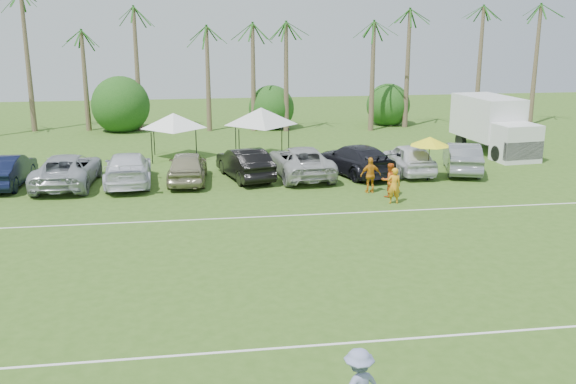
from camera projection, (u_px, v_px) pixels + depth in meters
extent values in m
cube|color=white|center=(215.00, 353.00, 17.07)|extent=(80.00, 0.10, 0.01)
cube|color=white|center=(205.00, 219.00, 28.53)|extent=(80.00, 0.10, 0.01)
cone|color=brown|center=(36.00, 69.00, 48.46)|extent=(0.44, 0.44, 10.00)
cone|color=brown|center=(90.00, 62.00, 48.90)|extent=(0.44, 0.44, 11.00)
cone|color=brown|center=(144.00, 81.00, 49.86)|extent=(0.44, 0.44, 8.00)
cone|color=brown|center=(196.00, 74.00, 50.30)|extent=(0.44, 0.44, 9.00)
cone|color=brown|center=(247.00, 67.00, 50.74)|extent=(0.44, 0.44, 10.00)
cone|color=brown|center=(296.00, 60.00, 51.18)|extent=(0.44, 0.44, 11.00)
cone|color=brown|center=(357.00, 78.00, 52.28)|extent=(0.44, 0.44, 8.00)
cone|color=brown|center=(416.00, 71.00, 52.86)|extent=(0.44, 0.44, 9.00)
cone|color=brown|center=(474.00, 65.00, 53.44)|extent=(0.44, 0.44, 10.00)
cone|color=brown|center=(519.00, 58.00, 53.88)|extent=(0.44, 0.44, 11.00)
cylinder|color=brown|center=(122.00, 122.00, 51.38)|extent=(0.30, 0.30, 1.40)
sphere|color=#174513|center=(121.00, 108.00, 51.10)|extent=(4.00, 4.00, 4.00)
cylinder|color=brown|center=(270.00, 119.00, 53.09)|extent=(0.30, 0.30, 1.40)
sphere|color=#174513|center=(270.00, 105.00, 52.80)|extent=(4.00, 4.00, 4.00)
cylinder|color=brown|center=(387.00, 116.00, 54.51)|extent=(0.30, 0.30, 1.40)
sphere|color=#174513|center=(388.00, 103.00, 54.23)|extent=(4.00, 4.00, 4.00)
imported|color=orange|center=(394.00, 186.00, 30.82)|extent=(0.68, 0.48, 1.76)
imported|color=#D35817|center=(389.00, 180.00, 31.98)|extent=(0.93, 0.77, 1.72)
imported|color=orange|center=(371.00, 175.00, 32.74)|extent=(1.09, 0.48, 1.83)
cube|color=white|center=(487.00, 117.00, 43.08)|extent=(3.25, 5.36, 2.78)
cube|color=white|center=(516.00, 143.00, 40.03)|extent=(2.74, 2.24, 2.34)
cube|color=black|center=(523.00, 151.00, 39.33)|extent=(2.58, 0.57, 1.11)
cube|color=#E5590C|center=(505.00, 124.00, 43.54)|extent=(0.19, 1.78, 1.00)
cylinder|color=black|center=(497.00, 154.00, 40.15)|extent=(0.43, 1.03, 1.00)
cylinder|color=black|center=(529.00, 152.00, 40.67)|extent=(0.43, 1.03, 1.00)
cylinder|color=black|center=(461.00, 140.00, 44.54)|extent=(0.43, 1.03, 1.00)
cylinder|color=black|center=(489.00, 139.00, 45.06)|extent=(0.43, 1.03, 1.00)
cylinder|color=black|center=(152.00, 148.00, 39.41)|extent=(0.06, 0.06, 1.95)
cylinder|color=black|center=(196.00, 147.00, 39.79)|extent=(0.06, 0.06, 1.95)
cylinder|color=black|center=(154.00, 140.00, 42.00)|extent=(0.06, 0.06, 1.95)
cylinder|color=black|center=(196.00, 139.00, 42.39)|extent=(0.06, 0.06, 1.95)
pyramid|color=white|center=(173.00, 113.00, 40.39)|extent=(4.20, 4.20, 0.97)
cylinder|color=black|center=(239.00, 147.00, 39.18)|extent=(0.06, 0.06, 2.18)
cylinder|color=black|center=(289.00, 145.00, 39.62)|extent=(0.06, 0.06, 2.18)
cylinder|color=black|center=(236.00, 138.00, 42.11)|extent=(0.06, 0.06, 2.18)
cylinder|color=black|center=(282.00, 137.00, 42.55)|extent=(0.06, 0.06, 2.18)
pyramid|color=silver|center=(261.00, 108.00, 40.30)|extent=(4.70, 4.70, 1.09)
cylinder|color=black|center=(429.00, 161.00, 35.27)|extent=(0.05, 0.05, 2.19)
cone|color=yellow|center=(430.00, 141.00, 34.99)|extent=(2.19, 2.19, 0.50)
imported|color=black|center=(7.00, 170.00, 34.04)|extent=(2.05, 5.32, 1.73)
imported|color=#A0A4AA|center=(67.00, 170.00, 34.14)|extent=(3.09, 6.32, 1.73)
imported|color=silver|center=(128.00, 168.00, 34.49)|extent=(2.74, 6.07, 1.73)
imported|color=gray|center=(187.00, 167.00, 34.88)|extent=(2.31, 5.17, 1.73)
imported|color=black|center=(245.00, 163.00, 35.72)|extent=(3.08, 5.53, 1.73)
imported|color=#ADADAD|center=(301.00, 161.00, 36.18)|extent=(3.30, 6.40, 1.73)
imported|color=black|center=(355.00, 160.00, 36.68)|extent=(4.14, 6.41, 1.73)
imported|color=white|center=(409.00, 158.00, 37.05)|extent=(2.06, 5.08, 1.73)
imported|color=slate|center=(462.00, 157.00, 37.28)|extent=(3.29, 5.55, 1.73)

